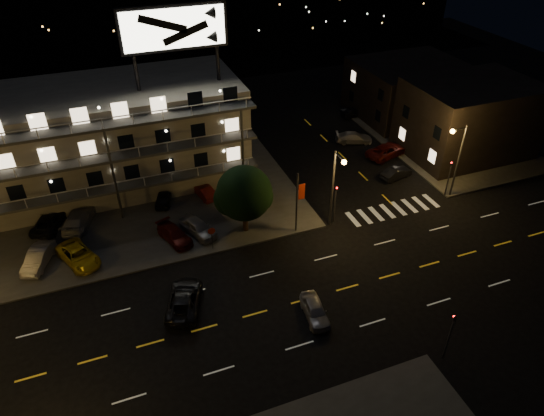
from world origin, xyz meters
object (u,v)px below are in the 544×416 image
object	(u,v)px
lot_car_4	(198,227)
road_car_east	(315,310)
road_car_west	(184,299)
lot_car_2	(78,255)
lot_car_7	(79,218)
tree	(244,195)
side_car_0	(396,173)

from	to	relation	value
lot_car_4	road_car_east	bearing A→B (deg)	-89.70
road_car_west	road_car_east	bearing A→B (deg)	173.33
lot_car_2	lot_car_7	xyz separation A→B (m)	(0.31, 5.55, 0.10)
tree	lot_car_7	size ratio (longest dim) A/B	1.25
lot_car_2	lot_car_4	xyz separation A→B (m)	(10.55, 0.17, 0.05)
lot_car_2	lot_car_4	size ratio (longest dim) A/B	1.14
lot_car_2	lot_car_7	size ratio (longest dim) A/B	0.91
lot_car_4	side_car_0	distance (m)	23.00
lot_car_4	side_car_0	xyz separation A→B (m)	(22.89, 2.21, -0.25)
tree	lot_car_7	distance (m)	16.17
lot_car_4	road_car_east	world-z (taller)	lot_car_4
tree	lot_car_4	xyz separation A→B (m)	(-4.27, 0.99, -3.23)
side_car_0	road_car_east	xyz separation A→B (m)	(-17.02, -15.24, 0.02)
tree	lot_car_2	size ratio (longest dim) A/B	1.38
lot_car_2	lot_car_7	world-z (taller)	lot_car_7
tree	road_car_east	bearing A→B (deg)	-82.42
tree	road_car_west	size ratio (longest dim) A/B	1.27
lot_car_7	road_car_east	size ratio (longest dim) A/B	1.39
road_car_west	side_car_0	bearing A→B (deg)	-137.53
lot_car_7	road_car_west	world-z (taller)	lot_car_7
lot_car_4	road_car_west	size ratio (longest dim) A/B	0.81
tree	road_car_east	distance (m)	12.62
lot_car_7	road_car_east	xyz separation A→B (m)	(16.11, -18.41, -0.27)
lot_car_2	side_car_0	bearing A→B (deg)	-20.17
lot_car_2	road_car_west	xyz separation A→B (m)	(7.40, -8.28, -0.09)
lot_car_4	road_car_east	xyz separation A→B (m)	(5.87, -13.03, -0.22)
lot_car_2	road_car_west	size ratio (longest dim) A/B	0.92
road_car_west	lot_car_7	bearing A→B (deg)	-42.69
side_car_0	lot_car_2	bearing A→B (deg)	82.09
lot_car_2	road_car_east	bearing A→B (deg)	-62.30
lot_car_2	road_car_east	distance (m)	20.85
lot_car_7	road_car_west	xyz separation A→B (m)	(7.09, -13.84, -0.19)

